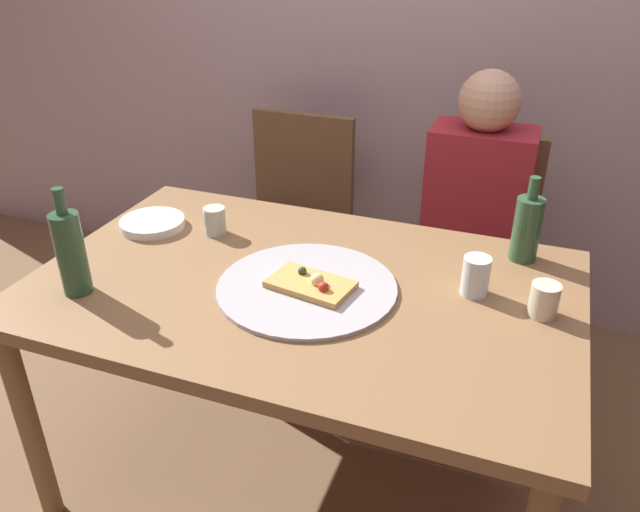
{
  "coord_description": "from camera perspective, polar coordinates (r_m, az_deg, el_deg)",
  "views": [
    {
      "loc": [
        0.56,
        -1.35,
        1.62
      ],
      "look_at": [
        0.02,
        0.07,
        0.78
      ],
      "focal_mm": 35.26,
      "sensor_mm": 36.0,
      "label": 1
    }
  ],
  "objects": [
    {
      "name": "back_wall",
      "position": [
        2.71,
        9.14,
        21.62
      ],
      "size": [
        6.0,
        0.1,
        2.6
      ],
      "primitive_type": "cube",
      "color": "#B29EA3",
      "rests_on": "ground_plane"
    },
    {
      "name": "wine_glass",
      "position": [
        1.65,
        19.67,
        -3.79
      ],
      "size": [
        0.07,
        0.07,
        0.09
      ],
      "primitive_type": "cylinder",
      "color": "beige",
      "rests_on": "dining_table"
    },
    {
      "name": "tumbler_near",
      "position": [
        1.98,
        -9.52,
        3.18
      ],
      "size": [
        0.07,
        0.07,
        0.09
      ],
      "primitive_type": "cylinder",
      "color": "#B7C6BC",
      "rests_on": "dining_table"
    },
    {
      "name": "chair_left",
      "position": [
        2.65,
        -2.43,
        4.07
      ],
      "size": [
        0.44,
        0.44,
        0.9
      ],
      "rotation": [
        0.0,
        0.0,
        3.14
      ],
      "color": "brown",
      "rests_on": "ground_plane"
    },
    {
      "name": "beer_bottle",
      "position": [
        1.74,
        -21.69,
        0.35
      ],
      "size": [
        0.07,
        0.07,
        0.3
      ],
      "color": "#2D5133",
      "rests_on": "dining_table"
    },
    {
      "name": "chair_right",
      "position": [
        2.49,
        13.7,
        1.44
      ],
      "size": [
        0.44,
        0.44,
        0.9
      ],
      "rotation": [
        0.0,
        0.0,
        3.14
      ],
      "color": "brown",
      "rests_on": "ground_plane"
    },
    {
      "name": "pizza_slice_last",
      "position": [
        1.66,
        -0.78,
        -2.54
      ],
      "size": [
        0.24,
        0.17,
        0.05
      ],
      "color": "tan",
      "rests_on": "pizza_tray"
    },
    {
      "name": "guest_in_sweater",
      "position": [
        2.29,
        13.51,
        2.66
      ],
      "size": [
        0.36,
        0.56,
        1.17
      ],
      "rotation": [
        0.0,
        0.0,
        3.14
      ],
      "color": "maroon",
      "rests_on": "ground_plane"
    },
    {
      "name": "pizza_tray",
      "position": [
        1.68,
        -1.2,
        -2.85
      ],
      "size": [
        0.48,
        0.48,
        0.01
      ],
      "primitive_type": "cylinder",
      "color": "#ADADB2",
      "rests_on": "dining_table"
    },
    {
      "name": "tumbler_far",
      "position": [
        1.68,
        13.94,
        -1.78
      ],
      "size": [
        0.07,
        0.07,
        0.11
      ],
      "primitive_type": "cylinder",
      "color": "silver",
      "rests_on": "dining_table"
    },
    {
      "name": "plate_stack",
      "position": [
        2.08,
        -14.96,
        2.88
      ],
      "size": [
        0.2,
        0.2,
        0.03
      ],
      "primitive_type": "cylinder",
      "color": "white",
      "rests_on": "dining_table"
    },
    {
      "name": "ground_plane",
      "position": [
        2.18,
        -1.33,
        -19.18
      ],
      "size": [
        8.0,
        8.0,
        0.0
      ],
      "primitive_type": "plane",
      "color": "brown"
    },
    {
      "name": "dining_table",
      "position": [
        1.75,
        -1.57,
        -4.61
      ],
      "size": [
        1.47,
        0.93,
        0.73
      ],
      "color": "olive",
      "rests_on": "ground_plane"
    },
    {
      "name": "wine_bottle",
      "position": [
        1.88,
        18.27,
        2.47
      ],
      "size": [
        0.08,
        0.08,
        0.25
      ],
      "color": "#2D5133",
      "rests_on": "dining_table"
    }
  ]
}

